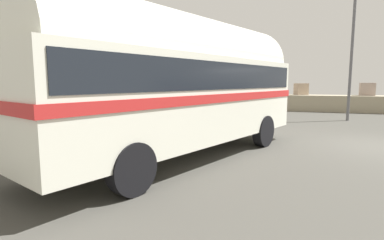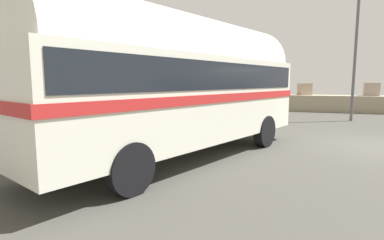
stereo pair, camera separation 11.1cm
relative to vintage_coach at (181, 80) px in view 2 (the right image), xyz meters
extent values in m
cube|color=#43423C|center=(5.42, 3.02, -2.04)|extent=(32.00, 26.00, 0.02)
cube|color=#9F947A|center=(5.42, 14.82, -1.50)|extent=(31.36, 1.80, 1.10)
cube|color=tan|center=(-7.50, 14.84, -0.28)|extent=(1.43, 1.58, 1.33)
cube|color=tan|center=(-3.35, 14.82, -0.59)|extent=(0.79, 0.76, 0.72)
cube|color=gray|center=(0.47, 14.35, -0.50)|extent=(1.15, 1.10, 0.90)
cube|color=tan|center=(3.53, 15.01, -0.55)|extent=(1.01, 0.94, 0.80)
cube|color=tan|center=(7.64, 15.09, -0.53)|extent=(0.98, 0.94, 0.84)
cylinder|color=black|center=(-0.09, 2.82, -1.55)|extent=(0.61, 1.00, 0.96)
cylinder|color=black|center=(1.97, 2.02, -1.55)|extent=(0.61, 1.00, 0.96)
cylinder|color=black|center=(-1.97, -2.03, -1.55)|extent=(0.61, 1.00, 0.96)
cylinder|color=black|center=(0.08, -2.83, -1.55)|extent=(0.61, 1.00, 0.96)
cube|color=silver|center=(0.00, 0.00, -0.48)|extent=(5.28, 8.70, 2.10)
cylinder|color=silver|center=(0.00, 0.00, 0.57)|extent=(4.97, 8.31, 2.20)
cube|color=red|center=(0.00, 0.00, -0.42)|extent=(5.35, 8.79, 0.20)
cube|color=black|center=(0.00, 0.00, 0.10)|extent=(5.19, 8.40, 0.64)
cube|color=silver|center=(1.54, 3.98, -1.35)|extent=(2.18, 0.97, 0.28)
cylinder|color=#5B5B60|center=(5.63, 9.70, 0.97)|extent=(0.14, 0.14, 6.04)
camera|label=1|loc=(2.63, -7.38, -0.03)|focal=28.14mm
camera|label=2|loc=(2.74, -7.35, -0.03)|focal=28.14mm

